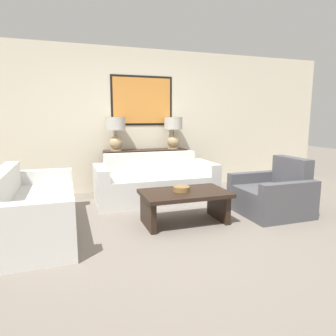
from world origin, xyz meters
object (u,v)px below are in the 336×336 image
(decorative_bowl, at_px, (181,189))
(armchair_near_back_wall, at_px, (273,195))
(coffee_table, at_px, (185,200))
(table_lamp_left, at_px, (116,130))
(couch_by_back_wall, at_px, (155,184))
(console_table, at_px, (146,171))
(couch_by_side, at_px, (33,211))
(table_lamp_right, at_px, (173,130))

(decorative_bowl, height_order, armchair_near_back_wall, armchair_near_back_wall)
(coffee_table, distance_m, armchair_near_back_wall, 1.38)
(decorative_bowl, bearing_deg, table_lamp_left, 106.98)
(couch_by_back_wall, distance_m, armchair_near_back_wall, 1.88)
(console_table, distance_m, coffee_table, 1.86)
(couch_by_side, bearing_deg, console_table, 41.45)
(armchair_near_back_wall, bearing_deg, console_table, 127.19)
(couch_by_back_wall, bearing_deg, armchair_near_back_wall, -40.80)
(console_table, distance_m, table_lamp_right, 0.94)
(table_lamp_right, relative_size, couch_by_back_wall, 0.30)
(table_lamp_right, distance_m, armchair_near_back_wall, 2.26)
(table_lamp_left, xyz_separation_m, coffee_table, (0.60, -1.86, -0.85))
(console_table, bearing_deg, table_lamp_right, 0.00)
(table_lamp_left, distance_m, decorative_bowl, 2.04)
(console_table, relative_size, couch_by_side, 0.77)
(couch_by_back_wall, relative_size, coffee_table, 1.75)
(couch_by_side, distance_m, coffee_table, 1.88)
(console_table, bearing_deg, couch_by_side, -138.55)
(table_lamp_right, distance_m, decorative_bowl, 2.03)
(couch_by_back_wall, relative_size, decorative_bowl, 9.02)
(table_lamp_left, bearing_deg, couch_by_back_wall, -49.82)
(console_table, xyz_separation_m, table_lamp_left, (-0.55, 0.00, 0.76))
(couch_by_back_wall, distance_m, decorative_bowl, 1.20)
(console_table, relative_size, table_lamp_right, 2.55)
(console_table, height_order, armchair_near_back_wall, armchair_near_back_wall)
(couch_by_back_wall, bearing_deg, table_lamp_left, 130.18)
(table_lamp_right, relative_size, armchair_near_back_wall, 0.64)
(console_table, relative_size, table_lamp_left, 2.55)
(table_lamp_left, distance_m, couch_by_side, 2.23)
(table_lamp_right, bearing_deg, couch_by_back_wall, -130.18)
(table_lamp_left, bearing_deg, console_table, -0.00)
(table_lamp_left, xyz_separation_m, table_lamp_right, (1.09, 0.00, 0.00))
(table_lamp_left, height_order, coffee_table, table_lamp_left)
(couch_by_side, bearing_deg, couch_by_back_wall, 27.77)
(coffee_table, bearing_deg, console_table, 91.55)
(table_lamp_left, xyz_separation_m, decorative_bowl, (0.56, -1.83, -0.70))
(table_lamp_left, bearing_deg, decorative_bowl, -73.02)
(couch_by_side, distance_m, decorative_bowl, 1.85)
(decorative_bowl, bearing_deg, couch_by_back_wall, 90.61)
(console_table, height_order, decorative_bowl, console_table)
(table_lamp_right, height_order, armchair_near_back_wall, table_lamp_right)
(couch_by_back_wall, height_order, decorative_bowl, couch_by_back_wall)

